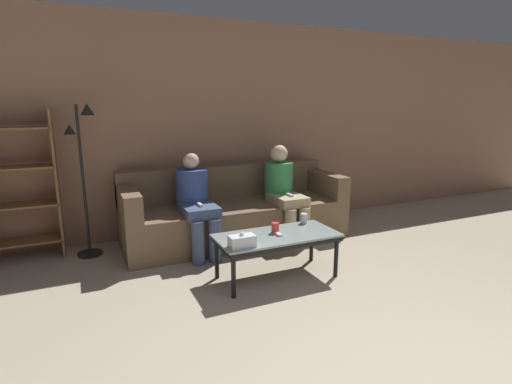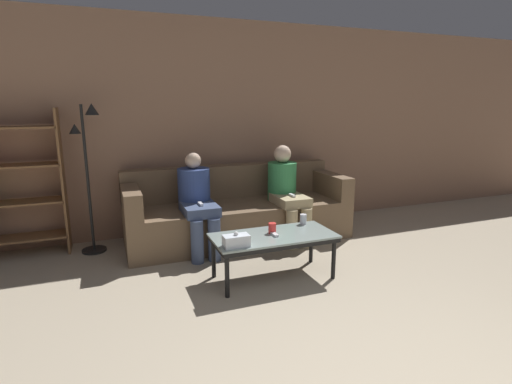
{
  "view_description": "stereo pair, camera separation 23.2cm",
  "coord_description": "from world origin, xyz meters",
  "px_view_note": "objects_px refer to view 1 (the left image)",
  "views": [
    {
      "loc": [
        -1.67,
        -1.0,
        1.61
      ],
      "look_at": [
        0.0,
        2.68,
        0.7
      ],
      "focal_mm": 28.0,
      "sensor_mm": 36.0,
      "label": 1
    },
    {
      "loc": [
        -1.45,
        -1.09,
        1.61
      ],
      "look_at": [
        0.0,
        2.68,
        0.7
      ],
      "focal_mm": 28.0,
      "sensor_mm": 36.0,
      "label": 2
    }
  ],
  "objects_px": {
    "coffee_table": "(277,239)",
    "tissue_box": "(242,241)",
    "cup_near_left": "(275,228)",
    "game_remote": "(277,233)",
    "couch": "(234,213)",
    "cup_near_right": "(304,218)",
    "seated_person_left_end": "(195,199)",
    "seated_person_mid_left": "(283,189)",
    "standing_lamp": "(83,165)"
  },
  "relations": [
    {
      "from": "couch",
      "to": "coffee_table",
      "type": "xyz_separation_m",
      "value": [
        -0.05,
        -1.2,
        0.06
      ]
    },
    {
      "from": "couch",
      "to": "coffee_table",
      "type": "distance_m",
      "value": 1.2
    },
    {
      "from": "couch",
      "to": "standing_lamp",
      "type": "distance_m",
      "value": 1.75
    },
    {
      "from": "seated_person_mid_left",
      "to": "cup_near_left",
      "type": "bearing_deg",
      "value": -121.95
    },
    {
      "from": "seated_person_left_end",
      "to": "seated_person_mid_left",
      "type": "distance_m",
      "value": 1.08
    },
    {
      "from": "standing_lamp",
      "to": "seated_person_left_end",
      "type": "bearing_deg",
      "value": -19.64
    },
    {
      "from": "cup_near_right",
      "to": "game_remote",
      "type": "distance_m",
      "value": 0.46
    },
    {
      "from": "cup_near_right",
      "to": "coffee_table",
      "type": "bearing_deg",
      "value": -153.92
    },
    {
      "from": "tissue_box",
      "to": "seated_person_mid_left",
      "type": "xyz_separation_m",
      "value": [
        1.0,
        1.14,
        0.13
      ]
    },
    {
      "from": "cup_near_left",
      "to": "cup_near_right",
      "type": "relative_size",
      "value": 0.96
    },
    {
      "from": "coffee_table",
      "to": "game_remote",
      "type": "bearing_deg",
      "value": 89.1
    },
    {
      "from": "coffee_table",
      "to": "seated_person_mid_left",
      "type": "height_order",
      "value": "seated_person_mid_left"
    },
    {
      "from": "game_remote",
      "to": "seated_person_left_end",
      "type": "relative_size",
      "value": 0.14
    },
    {
      "from": "cup_near_left",
      "to": "seated_person_mid_left",
      "type": "xyz_separation_m",
      "value": [
        0.58,
        0.93,
        0.14
      ]
    },
    {
      "from": "cup_near_right",
      "to": "standing_lamp",
      "type": "xyz_separation_m",
      "value": [
        -1.97,
        1.15,
        0.51
      ]
    },
    {
      "from": "tissue_box",
      "to": "standing_lamp",
      "type": "xyz_separation_m",
      "value": [
        -1.15,
        1.52,
        0.51
      ]
    },
    {
      "from": "seated_person_left_end",
      "to": "cup_near_left",
      "type": "bearing_deg",
      "value": -61.51
    },
    {
      "from": "cup_near_left",
      "to": "cup_near_right",
      "type": "bearing_deg",
      "value": 20.37
    },
    {
      "from": "standing_lamp",
      "to": "coffee_table",
      "type": "bearing_deg",
      "value": -40.87
    },
    {
      "from": "seated_person_mid_left",
      "to": "couch",
      "type": "bearing_deg",
      "value": 157.71
    },
    {
      "from": "cup_near_left",
      "to": "standing_lamp",
      "type": "relative_size",
      "value": 0.06
    },
    {
      "from": "coffee_table",
      "to": "tissue_box",
      "type": "bearing_deg",
      "value": -158.31
    },
    {
      "from": "cup_near_left",
      "to": "seated_person_left_end",
      "type": "height_order",
      "value": "seated_person_left_end"
    },
    {
      "from": "couch",
      "to": "seated_person_mid_left",
      "type": "bearing_deg",
      "value": -22.29
    },
    {
      "from": "cup_near_left",
      "to": "cup_near_right",
      "type": "xyz_separation_m",
      "value": [
        0.4,
        0.15,
        0.0
      ]
    },
    {
      "from": "seated_person_mid_left",
      "to": "seated_person_left_end",
      "type": "bearing_deg",
      "value": -179.63
    },
    {
      "from": "couch",
      "to": "cup_near_right",
      "type": "bearing_deg",
      "value": -70.0
    },
    {
      "from": "coffee_table",
      "to": "couch",
      "type": "bearing_deg",
      "value": 87.76
    },
    {
      "from": "tissue_box",
      "to": "seated_person_left_end",
      "type": "relative_size",
      "value": 0.2
    },
    {
      "from": "cup_near_right",
      "to": "seated_person_mid_left",
      "type": "bearing_deg",
      "value": 77.28
    },
    {
      "from": "coffee_table",
      "to": "standing_lamp",
      "type": "height_order",
      "value": "standing_lamp"
    },
    {
      "from": "standing_lamp",
      "to": "seated_person_mid_left",
      "type": "bearing_deg",
      "value": -9.92
    },
    {
      "from": "coffee_table",
      "to": "game_remote",
      "type": "distance_m",
      "value": 0.05
    },
    {
      "from": "couch",
      "to": "seated_person_left_end",
      "type": "bearing_deg",
      "value": -157.09
    },
    {
      "from": "coffee_table",
      "to": "tissue_box",
      "type": "height_order",
      "value": "tissue_box"
    },
    {
      "from": "cup_near_right",
      "to": "seated_person_mid_left",
      "type": "xyz_separation_m",
      "value": [
        0.18,
        0.78,
        0.14
      ]
    },
    {
      "from": "coffee_table",
      "to": "seated_person_mid_left",
      "type": "relative_size",
      "value": 1.01
    },
    {
      "from": "cup_near_left",
      "to": "game_remote",
      "type": "height_order",
      "value": "cup_near_left"
    },
    {
      "from": "couch",
      "to": "seated_person_left_end",
      "type": "height_order",
      "value": "seated_person_left_end"
    },
    {
      "from": "coffee_table",
      "to": "seated_person_left_end",
      "type": "relative_size",
      "value": 1.05
    },
    {
      "from": "cup_near_right",
      "to": "standing_lamp",
      "type": "relative_size",
      "value": 0.06
    },
    {
      "from": "couch",
      "to": "game_remote",
      "type": "relative_size",
      "value": 17.4
    },
    {
      "from": "coffee_table",
      "to": "seated_person_left_end",
      "type": "distance_m",
      "value": 1.11
    },
    {
      "from": "couch",
      "to": "seated_person_left_end",
      "type": "distance_m",
      "value": 0.65
    },
    {
      "from": "couch",
      "to": "coffee_table",
      "type": "height_order",
      "value": "couch"
    },
    {
      "from": "seated_person_mid_left",
      "to": "coffee_table",
      "type": "bearing_deg",
      "value": -120.91
    },
    {
      "from": "cup_near_right",
      "to": "game_remote",
      "type": "xyz_separation_m",
      "value": [
        -0.41,
        -0.2,
        -0.04
      ]
    },
    {
      "from": "tissue_box",
      "to": "game_remote",
      "type": "xyz_separation_m",
      "value": [
        0.42,
        0.17,
        -0.04
      ]
    },
    {
      "from": "tissue_box",
      "to": "standing_lamp",
      "type": "bearing_deg",
      "value": 127.05
    },
    {
      "from": "cup_near_left",
      "to": "game_remote",
      "type": "distance_m",
      "value": 0.06
    }
  ]
}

